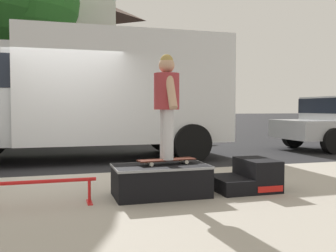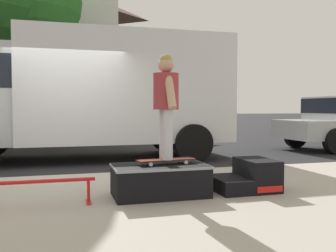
# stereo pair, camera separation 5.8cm
# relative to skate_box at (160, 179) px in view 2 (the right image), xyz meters

# --- Properties ---
(ground_plane) EXTENTS (140.00, 140.00, 0.00)m
(ground_plane) POSITION_rel_skate_box_xyz_m (-1.13, 2.48, -0.34)
(ground_plane) COLOR black
(sidewalk_slab) EXTENTS (50.00, 5.00, 0.12)m
(sidewalk_slab) POSITION_rel_skate_box_xyz_m (-1.13, -0.52, -0.28)
(sidewalk_slab) COLOR #A8A093
(sidewalk_slab) RESTS_ON ground
(skate_box) EXTENTS (1.23, 0.70, 0.41)m
(skate_box) POSITION_rel_skate_box_xyz_m (0.00, 0.00, 0.00)
(skate_box) COLOR black
(skate_box) RESTS_ON sidewalk_slab
(kicker_ramp) EXTENTS (0.85, 0.71, 0.43)m
(kicker_ramp) POSITION_rel_skate_box_xyz_m (1.28, -0.00, -0.04)
(kicker_ramp) COLOR black
(kicker_ramp) RESTS_ON sidewalk_slab
(grind_rail) EXTENTS (1.25, 0.28, 0.31)m
(grind_rail) POSITION_rel_skate_box_xyz_m (-1.47, -0.10, 0.01)
(grind_rail) COLOR red
(grind_rail) RESTS_ON sidewalk_slab
(skateboard) EXTENTS (0.80, 0.30, 0.07)m
(skateboard) POSITION_rel_skate_box_xyz_m (0.09, 0.05, 0.25)
(skateboard) COLOR #4C1E14
(skateboard) RESTS_ON skate_box
(skater_kid) EXTENTS (0.33, 0.71, 1.38)m
(skater_kid) POSITION_rel_skate_box_xyz_m (0.09, 0.05, 1.07)
(skater_kid) COLOR silver
(skater_kid) RESTS_ON skateboard
(box_truck) EXTENTS (6.91, 2.63, 3.05)m
(box_truck) POSITION_rel_skate_box_xyz_m (-0.65, 4.68, 1.36)
(box_truck) COLOR white
(box_truck) RESTS_ON ground
(house_behind) EXTENTS (9.54, 8.23, 8.40)m
(house_behind) POSITION_rel_skate_box_xyz_m (-3.30, 15.42, 3.90)
(house_behind) COLOR silver
(house_behind) RESTS_ON ground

